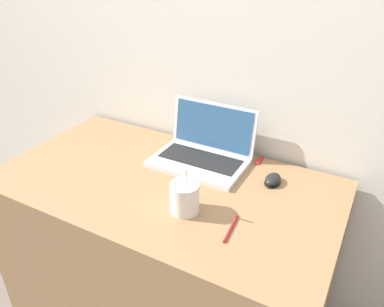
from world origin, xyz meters
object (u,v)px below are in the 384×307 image
laptop (203,150)px  pen (231,228)px  drink_cup (185,197)px  computer_mouse (273,180)px  usb_stick (259,161)px

laptop → pen: bearing=-51.4°
drink_cup → pen: 0.18m
computer_mouse → pen: bearing=-95.9°
computer_mouse → pen: size_ratio=0.64×
computer_mouse → usb_stick: size_ratio=1.49×
drink_cup → usb_stick: drink_cup is taller
computer_mouse → drink_cup: bearing=-124.3°
drink_cup → computer_mouse: 0.37m
drink_cup → usb_stick: 0.45m
drink_cup → pen: bearing=-4.0°
drink_cup → computer_mouse: (0.21, 0.31, -0.04)m
usb_stick → pen: bearing=-81.4°
drink_cup → laptop: bearing=106.8°
laptop → pen: size_ratio=2.70×
drink_cup → computer_mouse: bearing=55.7°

